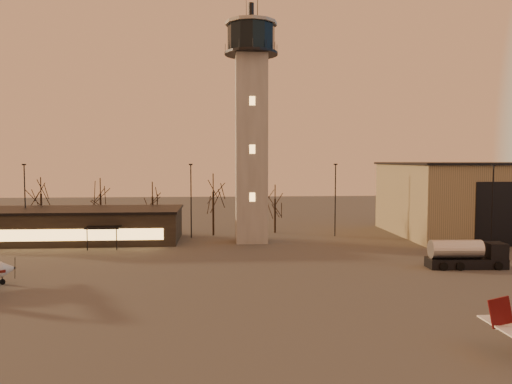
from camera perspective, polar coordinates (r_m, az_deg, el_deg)
ground at (r=36.17m, az=2.60°, el=-13.48°), size 220.00×220.00×0.00m
control_tower at (r=64.68m, az=-0.55°, el=8.71°), size 6.80×6.80×32.60m
hangar at (r=79.40m, az=26.16°, el=-0.67°), size 30.60×20.60×10.30m
terminal at (r=69.18m, az=-19.19°, el=-3.58°), size 25.40×12.20×4.30m
light_poles at (r=65.68m, az=-0.16°, el=-0.90°), size 58.50×12.25×10.14m
tree_row at (r=74.24m, az=-11.62°, el=-0.03°), size 37.20×9.20×8.80m
fuel_truck at (r=53.81m, az=22.86°, el=-6.83°), size 7.70×2.81×2.82m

